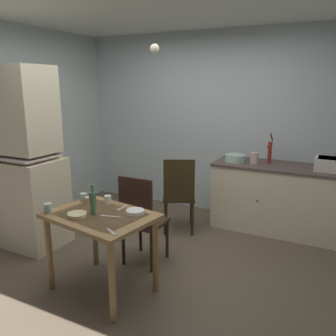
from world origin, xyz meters
The scene contains 23 objects.
ground_plane centered at (0.00, 0.00, 0.00)m, with size 5.05×5.05×0.00m, color brown.
wall_back centered at (0.00, 1.90, 1.29)m, with size 4.15×0.10×2.58m, color silver.
wall_left centered at (-2.07, 0.00, 1.29)m, with size 0.10×3.79×2.58m, color silver.
hutch_cabinet centered at (-1.56, -0.18, 0.96)m, with size 0.88×0.59×2.06m.
counter_cabinet centered at (1.10, 1.53, 0.43)m, with size 1.77×0.64×0.87m.
sink_basin centered at (1.64, 1.53, 0.94)m, with size 0.44×0.34×0.15m.
hand_pump centered at (0.88, 1.57, 1.03)m, with size 0.05×0.27×0.39m.
mixing_bowl_counter centered at (0.46, 1.48, 0.91)m, with size 0.26×0.26×0.10m, color #ADD1C1.
stoneware_crock centered at (0.71, 1.49, 0.94)m, with size 0.10×0.10×0.14m, color beige.
dining_table centered at (-0.15, -0.58, 0.62)m, with size 1.02×0.81×0.74m.
chair_far_side centered at (-0.07, -0.02, 0.51)m, with size 0.40×0.40×0.97m.
chair_by_counter centered at (-0.07, 0.89, 0.51)m, with size 0.53×0.53×0.98m.
serving_bowl_wide centered at (-0.30, -0.72, 0.76)m, with size 0.17×0.17×0.03m, color beige.
soup_bowl_small centered at (0.11, -0.43, 0.76)m, with size 0.16×0.16×0.03m, color white.
teacup_mint centered at (-0.53, -0.36, 0.78)m, with size 0.07×0.07×0.07m, color #ADD1C1.
mug_dark centered at (-0.59, -0.76, 0.79)m, with size 0.07×0.07×0.09m, color #ADD1C1.
teacup_cream centered at (-0.26, -0.33, 0.78)m, with size 0.07×0.07×0.08m, color white.
mug_tall centered at (-0.44, -0.39, 0.77)m, with size 0.08×0.08×0.06m, color tan.
glass_bottle centered at (-0.21, -0.60, 0.85)m, with size 0.06×0.06×0.27m.
table_knife centered at (-0.04, -0.59, 0.75)m, with size 0.18×0.02×0.01m, color silver.
teaspoon_near_bowl centered at (0.16, -0.85, 0.75)m, with size 0.16×0.02×0.01m, color beige.
teaspoon_by_cup centered at (-0.07, -0.37, 0.75)m, with size 0.16×0.02×0.01m, color beige.
pendant_bulb centered at (0.14, -0.10, 2.16)m, with size 0.08×0.08×0.08m, color #F9EFCC.
Camera 1 is at (1.67, -2.86, 1.86)m, focal length 36.84 mm.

